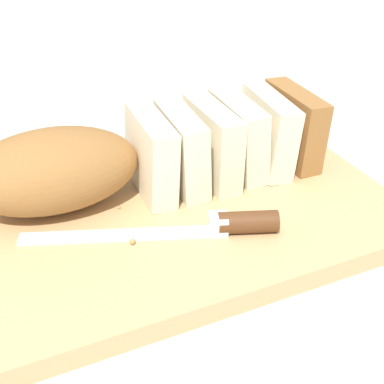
% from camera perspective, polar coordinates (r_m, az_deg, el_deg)
% --- Properties ---
extents(ground_plane, '(3.00, 3.00, 0.00)m').
position_cam_1_polar(ground_plane, '(0.64, 0.00, -4.13)').
color(ground_plane, beige).
extents(cutting_board, '(0.49, 0.30, 0.02)m').
position_cam_1_polar(cutting_board, '(0.63, 0.00, -3.24)').
color(cutting_board, tan).
rests_on(cutting_board, ground_plane).
extents(bread_loaf, '(0.43, 0.12, 0.10)m').
position_cam_1_polar(bread_loaf, '(0.65, -5.30, 3.88)').
color(bread_loaf, '#996633').
rests_on(bread_loaf, cutting_board).
extents(bread_knife, '(0.27, 0.11, 0.02)m').
position_cam_1_polar(bread_knife, '(0.59, 2.50, -3.47)').
color(bread_knife, silver).
rests_on(bread_knife, cutting_board).
extents(crumb_near_knife, '(0.00, 0.00, 0.00)m').
position_cam_1_polar(crumb_near_knife, '(0.64, -7.58, -1.61)').
color(crumb_near_knife, tan).
rests_on(crumb_near_knife, cutting_board).
extents(crumb_near_loaf, '(0.01, 0.01, 0.01)m').
position_cam_1_polar(crumb_near_loaf, '(0.58, -6.21, -5.17)').
color(crumb_near_loaf, tan).
rests_on(crumb_near_loaf, cutting_board).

